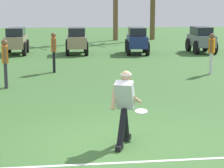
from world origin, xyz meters
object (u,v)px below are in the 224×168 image
(frisbee_thrower, at_px, (125,104))
(teammate_near_sideline, at_px, (5,59))
(teammate_deep, at_px, (54,48))
(parked_car_slot_b, at_px, (16,40))
(parked_car_slot_d, at_px, (137,40))
(parked_car_slot_c, at_px, (77,40))
(parked_car_slot_e, at_px, (201,39))
(frisbee_in_flight, at_px, (141,111))
(teammate_midfield, at_px, (212,50))

(frisbee_thrower, bearing_deg, teammate_near_sideline, 118.76)
(teammate_deep, relative_size, parked_car_slot_b, 0.66)
(parked_car_slot_b, relative_size, parked_car_slot_d, 0.99)
(frisbee_thrower, xyz_separation_m, parked_car_slot_c, (-1.02, 15.17, -0.06))
(teammate_near_sideline, height_order, parked_car_slot_c, teammate_near_sideline)
(teammate_deep, bearing_deg, parked_car_slot_b, 110.46)
(parked_car_slot_e, bearing_deg, frisbee_in_flight, -109.91)
(teammate_near_sideline, distance_m, parked_car_slot_e, 13.03)
(teammate_midfield, bearing_deg, parked_car_slot_b, 139.48)
(parked_car_slot_c, bearing_deg, parked_car_slot_b, 178.28)
(parked_car_slot_b, bearing_deg, parked_car_slot_d, -2.45)
(frisbee_thrower, relative_size, frisbee_in_flight, 5.50)
(parked_car_slot_c, height_order, parked_car_slot_d, same)
(teammate_near_sideline, bearing_deg, teammate_midfield, 16.83)
(parked_car_slot_c, bearing_deg, teammate_deep, -97.77)
(teammate_deep, height_order, parked_car_slot_e, teammate_deep)
(teammate_midfield, bearing_deg, frisbee_thrower, -117.11)
(parked_car_slot_d, bearing_deg, parked_car_slot_b, 177.55)
(teammate_near_sideline, height_order, parked_car_slot_b, teammate_near_sideline)
(parked_car_slot_c, bearing_deg, teammate_midfield, -53.74)
(teammate_midfield, height_order, parked_car_slot_c, teammate_midfield)
(teammate_near_sideline, relative_size, parked_car_slot_d, 0.65)
(frisbee_thrower, bearing_deg, parked_car_slot_d, 81.70)
(frisbee_in_flight, relative_size, teammate_midfield, 0.17)
(parked_car_slot_c, bearing_deg, teammate_near_sideline, -103.35)
(teammate_near_sideline, relative_size, teammate_midfield, 1.00)
(teammate_deep, height_order, parked_car_slot_c, teammate_deep)
(frisbee_in_flight, height_order, teammate_midfield, teammate_midfield)
(teammate_midfield, height_order, teammate_deep, same)
(frisbee_thrower, bearing_deg, parked_car_slot_b, 105.43)
(teammate_near_sideline, height_order, teammate_deep, same)
(frisbee_thrower, relative_size, teammate_midfield, 0.91)
(parked_car_slot_c, height_order, parked_car_slot_e, same)
(teammate_midfield, bearing_deg, parked_car_slot_d, 105.96)
(parked_car_slot_c, bearing_deg, parked_car_slot_e, 1.22)
(frisbee_in_flight, height_order, parked_car_slot_d, parked_car_slot_d)
(frisbee_in_flight, bearing_deg, teammate_midfield, 63.73)
(teammate_near_sideline, relative_size, parked_car_slot_c, 0.66)
(frisbee_thrower, relative_size, teammate_near_sideline, 0.91)
(frisbee_in_flight, bearing_deg, teammate_near_sideline, 123.92)
(parked_car_slot_b, distance_m, parked_car_slot_e, 9.98)
(frisbee_thrower, xyz_separation_m, parked_car_slot_d, (2.19, 14.99, -0.06))
(teammate_midfield, relative_size, parked_car_slot_b, 0.66)
(frisbee_in_flight, distance_m, parked_car_slot_d, 14.61)
(frisbee_in_flight, distance_m, teammate_near_sideline, 6.50)
(parked_car_slot_b, bearing_deg, teammate_near_sideline, -84.00)
(teammate_deep, bearing_deg, parked_car_slot_d, 56.02)
(parked_car_slot_b, height_order, parked_car_slot_c, same)
(teammate_near_sideline, distance_m, teammate_deep, 3.38)
(parked_car_slot_d, bearing_deg, parked_car_slot_e, 5.15)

